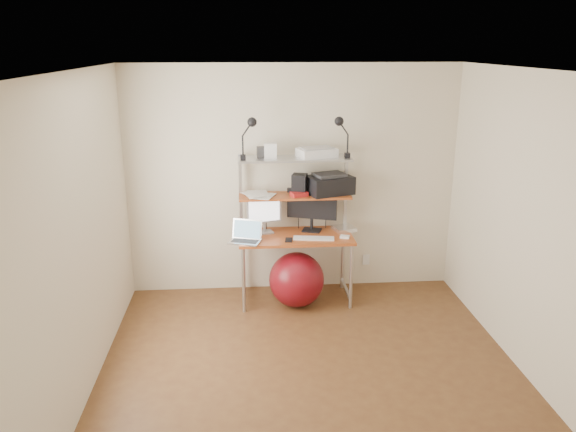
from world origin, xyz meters
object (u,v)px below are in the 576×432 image
object	(u,v)px
laptop	(246,237)
exercise_ball	(297,280)
printer	(329,184)
monitor_black	(312,206)
monitor_silver	(264,212)

from	to	relation	value
laptop	exercise_ball	size ratio (longest dim) A/B	0.64
printer	exercise_ball	size ratio (longest dim) A/B	0.93
laptop	printer	world-z (taller)	printer
monitor_black	printer	size ratio (longest dim) A/B	1.00
laptop	monitor_black	bearing A→B (deg)	40.21
monitor_black	laptop	size ratio (longest dim) A/B	1.45
printer	exercise_ball	distance (m)	1.07
laptop	exercise_ball	world-z (taller)	laptop
monitor_silver	monitor_black	size ratio (longest dim) A/B	0.79
monitor_black	exercise_ball	distance (m)	0.80
monitor_silver	printer	distance (m)	0.76
printer	monitor_silver	bearing A→B (deg)	162.84
exercise_ball	laptop	bearing A→B (deg)	179.32
monitor_silver	monitor_black	xyz separation A→B (m)	(0.51, 0.03, 0.05)
exercise_ball	monitor_black	bearing A→B (deg)	57.26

